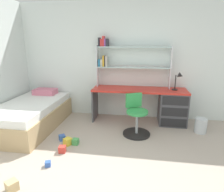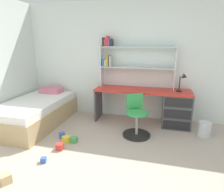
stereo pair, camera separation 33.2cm
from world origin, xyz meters
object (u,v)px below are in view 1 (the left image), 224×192
at_px(desk_lamp, 179,78).
at_px(toy_block_blue_5, 62,138).
at_px(waste_bin, 201,125).
at_px(toy_block_red_0, 62,149).
at_px(desk, 164,105).
at_px(toy_block_blue_3, 48,164).
at_px(toy_block_green_1, 75,142).
at_px(swivel_chair, 136,119).
at_px(bed_platform, 31,115).
at_px(toy_block_yellow_4, 68,141).
at_px(bookshelf_hutch, 123,58).
at_px(toy_block_natural_2, 12,186).

distance_m(desk_lamp, toy_block_blue_5, 2.56).
height_order(waste_bin, toy_block_red_0, waste_bin).
relative_size(desk, toy_block_blue_3, 26.58).
bearing_deg(toy_block_green_1, toy_block_blue_5, 160.40).
xyz_separation_m(toy_block_red_0, toy_block_blue_5, (-0.16, 0.37, -0.00)).
distance_m(desk_lamp, swivel_chair, 1.24).
relative_size(bed_platform, toy_block_blue_5, 18.74).
height_order(swivel_chair, toy_block_green_1, swivel_chair).
bearing_deg(desk_lamp, swivel_chair, -143.66).
bearing_deg(desk_lamp, toy_block_blue_3, -138.00).
bearing_deg(toy_block_red_0, waste_bin, 24.57).
xyz_separation_m(swivel_chair, toy_block_red_0, (-1.14, -0.84, -0.25)).
distance_m(waste_bin, toy_block_yellow_4, 2.54).
xyz_separation_m(desk, swivel_chair, (-0.56, -0.63, -0.11)).
bearing_deg(swivel_chair, toy_block_red_0, -143.74).
bearing_deg(desk_lamp, bed_platform, -168.29).
xyz_separation_m(waste_bin, toy_block_green_1, (-2.26, -0.82, -0.09)).
relative_size(desk_lamp, bed_platform, 0.20).
bearing_deg(desk_lamp, bookshelf_hutch, 170.55).
bearing_deg(toy_block_red_0, toy_block_blue_3, -98.57).
bearing_deg(bed_platform, desk_lamp, 11.71).
height_order(toy_block_natural_2, toy_block_blue_5, toy_block_natural_2).
bearing_deg(toy_block_green_1, toy_block_natural_2, -108.67).
xyz_separation_m(toy_block_green_1, toy_block_blue_3, (-0.18, -0.65, -0.01)).
bearing_deg(toy_block_blue_5, swivel_chair, 19.77).
xyz_separation_m(bed_platform, toy_block_red_0, (1.02, -0.83, -0.21)).
bearing_deg(toy_block_yellow_4, toy_block_natural_2, -103.09).
xyz_separation_m(waste_bin, toy_block_natural_2, (-2.65, -1.97, -0.08)).
xyz_separation_m(swivel_chair, toy_block_yellow_4, (-1.14, -0.60, -0.24)).
height_order(desk, toy_block_blue_5, desk).
height_order(swivel_chair, bed_platform, swivel_chair).
relative_size(toy_block_green_1, toy_block_yellow_4, 0.86).
relative_size(bed_platform, toy_block_red_0, 18.14).
distance_m(desk, toy_block_yellow_4, 2.13).
height_order(desk_lamp, waste_bin, desk_lamp).
relative_size(bookshelf_hutch, toy_block_blue_5, 15.81).
relative_size(desk, toy_block_natural_2, 16.22).
bearing_deg(waste_bin, swivel_chair, -168.50).
relative_size(toy_block_red_0, toy_block_green_1, 1.03).
height_order(bed_platform, toy_block_natural_2, bed_platform).
relative_size(desk_lamp, toy_block_red_0, 3.68).
height_order(bookshelf_hutch, toy_block_yellow_4, bookshelf_hutch).
distance_m(swivel_chair, toy_block_natural_2, 2.23).
bearing_deg(toy_block_blue_3, toy_block_yellow_4, 84.80).
bearing_deg(toy_block_blue_5, toy_block_natural_2, -94.67).
relative_size(toy_block_red_0, toy_block_blue_3, 1.38).
xyz_separation_m(swivel_chair, toy_block_blue_5, (-1.30, -0.47, -0.25)).
bearing_deg(toy_block_green_1, toy_block_red_0, -115.20).
height_order(waste_bin, toy_block_blue_3, waste_bin).
xyz_separation_m(swivel_chair, bed_platform, (-2.16, -0.01, -0.04)).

